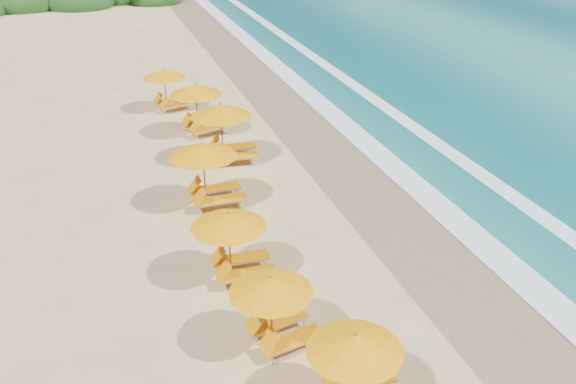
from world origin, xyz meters
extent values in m
plane|color=#D6BB7D|center=(0.00, 0.00, 0.00)|extent=(160.00, 160.00, 0.00)
cube|color=#897652|center=(4.00, 0.00, 0.01)|extent=(4.00, 160.00, 0.01)
cube|color=white|center=(5.50, 0.00, 0.03)|extent=(1.20, 160.00, 0.01)
cube|color=white|center=(8.50, 0.00, 0.02)|extent=(0.80, 160.00, 0.01)
cylinder|color=olive|center=(-1.20, -8.16, 1.01)|extent=(0.05, 0.05, 2.03)
cone|color=orange|center=(-1.20, -8.16, 1.86)|extent=(2.14, 2.14, 0.41)
sphere|color=olive|center=(-1.20, -8.16, 2.08)|extent=(0.07, 0.07, 0.07)
cylinder|color=olive|center=(-2.26, -5.67, 1.01)|extent=(0.05, 0.05, 2.02)
cone|color=orange|center=(-2.26, -5.67, 1.85)|extent=(2.44, 2.44, 0.41)
sphere|color=olive|center=(-2.26, -5.67, 2.07)|extent=(0.07, 0.07, 0.07)
cylinder|color=olive|center=(-2.56, -2.50, 1.06)|extent=(0.05, 0.05, 2.12)
cone|color=orange|center=(-2.56, -2.50, 1.94)|extent=(2.26, 2.26, 0.43)
sphere|color=olive|center=(-2.56, -2.50, 2.18)|extent=(0.08, 0.08, 0.08)
cylinder|color=olive|center=(-2.37, 2.19, 1.17)|extent=(0.06, 0.06, 2.34)
cone|color=orange|center=(-2.37, 2.19, 2.14)|extent=(2.40, 2.40, 0.47)
sphere|color=olive|center=(-2.37, 2.19, 2.40)|extent=(0.08, 0.08, 0.08)
cylinder|color=olive|center=(-0.95, 5.79, 1.22)|extent=(0.06, 0.06, 2.43)
cone|color=orange|center=(-0.95, 5.79, 2.23)|extent=(2.77, 2.77, 0.49)
sphere|color=olive|center=(-0.95, 5.79, 2.50)|extent=(0.09, 0.09, 0.09)
cylinder|color=olive|center=(-1.38, 9.12, 1.17)|extent=(0.06, 0.06, 2.33)
cone|color=orange|center=(-1.38, 9.12, 2.14)|extent=(2.94, 2.94, 0.47)
sphere|color=olive|center=(-1.38, 9.12, 2.40)|extent=(0.08, 0.08, 0.08)
cylinder|color=olive|center=(-2.28, 12.96, 1.04)|extent=(0.05, 0.05, 2.08)
cone|color=orange|center=(-2.28, 12.96, 1.90)|extent=(2.57, 2.57, 0.42)
sphere|color=olive|center=(-2.28, 12.96, 2.14)|extent=(0.07, 0.07, 0.07)
ellipsoid|color=#163D14|center=(-6.00, 45.00, 0.62)|extent=(6.40, 6.40, 4.16)
ellipsoid|color=#163D14|center=(-11.00, 46.00, 0.70)|extent=(7.20, 7.20, 4.68)
camera|label=1|loc=(-5.50, -16.93, 10.25)|focal=37.70mm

